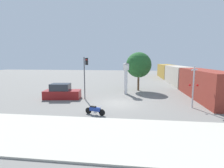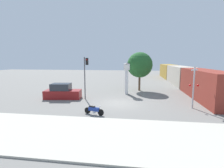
# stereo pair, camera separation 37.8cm
# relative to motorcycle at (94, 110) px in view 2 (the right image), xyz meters

# --- Properties ---
(ground_plane) EXTENTS (120.00, 120.00, 0.00)m
(ground_plane) POSITION_rel_motorcycle_xyz_m (1.63, 4.13, -0.39)
(ground_plane) COLOR slate
(sidewalk_strip) EXTENTS (36.00, 6.00, 0.10)m
(sidewalk_strip) POSITION_rel_motorcycle_xyz_m (1.63, -4.00, -0.34)
(sidewalk_strip) COLOR #BCB7A8
(sidewalk_strip) RESTS_ON ground_plane
(motorcycle) EXTENTS (1.79, 0.68, 0.81)m
(motorcycle) POSITION_rel_motorcycle_xyz_m (0.00, 0.00, 0.00)
(motorcycle) COLOR black
(motorcycle) RESTS_ON ground_plane
(clock_tower) EXTENTS (0.94, 0.94, 4.24)m
(clock_tower) POSITION_rel_motorcycle_xyz_m (2.12, 9.55, 2.41)
(clock_tower) COLOR white
(clock_tower) RESTS_ON ground_plane
(freight_train) EXTENTS (2.80, 37.89, 3.40)m
(freight_train) POSITION_rel_motorcycle_xyz_m (11.47, 20.51, 1.31)
(freight_train) COLOR maroon
(freight_train) RESTS_ON ground_plane
(traffic_light) EXTENTS (0.50, 0.35, 4.90)m
(traffic_light) POSITION_rel_motorcycle_xyz_m (-2.35, 5.61, 2.94)
(traffic_light) COLOR #47474C
(traffic_light) RESTS_ON ground_plane
(railroad_crossing_signal) EXTENTS (0.90, 0.82, 4.01)m
(railroad_crossing_signal) POSITION_rel_motorcycle_xyz_m (8.81, 3.30, 1.79)
(railroad_crossing_signal) COLOR #B7B7BC
(railroad_crossing_signal) RESTS_ON ground_plane
(street_tree) EXTENTS (3.77, 3.77, 5.73)m
(street_tree) POSITION_rel_motorcycle_xyz_m (3.87, 12.52, 3.45)
(street_tree) COLOR brown
(street_tree) RESTS_ON ground_plane
(parked_car) EXTENTS (4.40, 2.33, 1.80)m
(parked_car) POSITION_rel_motorcycle_xyz_m (-5.28, 5.58, 0.36)
(parked_car) COLOR maroon
(parked_car) RESTS_ON ground_plane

